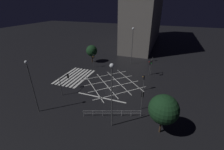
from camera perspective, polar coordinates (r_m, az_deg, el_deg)
ground_plane at (r=32.42m, az=0.00°, el=-3.16°), size 200.00×200.00×0.00m
road_markings at (r=34.61m, az=-10.09°, el=-1.61°), size 14.33×19.47×0.01m
office_building at (r=66.40m, az=12.84°, el=23.66°), size 41.08×10.06×27.87m
traffic_light_sw_main at (r=39.80m, az=-7.03°, el=6.29°), size 0.39×0.36×3.56m
traffic_light_nw_main at (r=35.64m, az=14.81°, el=4.33°), size 1.86×0.36×4.38m
traffic_light_median_north at (r=29.48m, az=11.97°, el=-1.58°), size 0.36×0.39×3.38m
traffic_light_se_main at (r=29.64m, az=-17.44°, el=-1.70°), size 2.71×0.36×3.53m
traffic_light_nw_cross at (r=36.14m, az=14.15°, el=3.67°), size 0.36×0.39×3.58m
traffic_light_ne_main at (r=24.31m, az=11.52°, el=-8.13°), size 0.39×0.36×3.25m
street_lamp_east at (r=40.95m, az=7.85°, el=13.68°), size 0.57×0.57×10.05m
street_lamp_west at (r=18.29m, az=-0.08°, el=-3.26°), size 0.56×0.56×9.43m
street_lamp_far at (r=24.49m, az=-28.57°, el=-1.59°), size 0.46×0.46×8.65m
street_tree_near at (r=20.08m, az=19.06°, el=-12.26°), size 3.78×3.78×5.67m
street_tree_far at (r=43.41m, az=-7.73°, el=9.13°), size 3.14×3.14×5.02m
pedestrian_railing at (r=23.39m, az=-0.00°, el=-14.13°), size 3.07×8.23×1.05m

